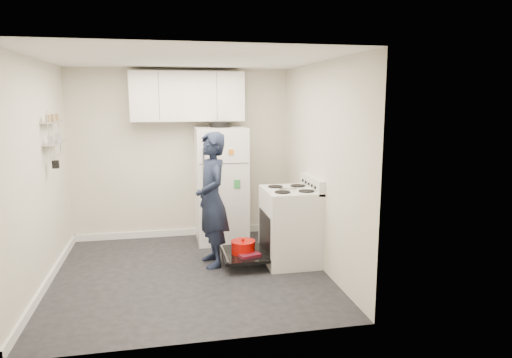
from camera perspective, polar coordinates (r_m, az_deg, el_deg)
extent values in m
cube|color=black|center=(5.64, -8.20, -11.60)|extent=(3.20, 3.20, 0.01)
cube|color=white|center=(5.26, -8.90, 14.62)|extent=(3.20, 3.20, 0.01)
cube|color=beige|center=(6.89, -9.28, 3.07)|extent=(3.20, 0.01, 2.50)
cube|color=beige|center=(3.74, -7.17, -2.67)|extent=(3.20, 0.01, 2.50)
cube|color=beige|center=(5.47, -25.52, 0.44)|extent=(0.01, 3.20, 2.50)
cube|color=beige|center=(5.62, 7.97, 1.56)|extent=(0.01, 3.20, 2.50)
cube|color=white|center=(5.76, -24.47, -11.40)|extent=(0.03, 3.20, 0.10)
cube|color=white|center=(7.12, -9.00, -6.58)|extent=(3.20, 0.03, 0.10)
cube|color=silver|center=(5.83, 4.26, -6.01)|extent=(0.65, 0.76, 0.92)
cube|color=black|center=(5.83, 3.59, -6.62)|extent=(0.53, 0.60, 0.52)
cube|color=orange|center=(5.90, 6.13, -6.45)|extent=(0.02, 0.56, 0.46)
cylinder|color=black|center=(5.90, 4.04, -8.27)|extent=(0.34, 0.34, 0.02)
cube|color=silver|center=(5.79, 7.05, -0.59)|extent=(0.08, 0.76, 0.18)
cube|color=silver|center=(5.72, 4.32, -1.43)|extent=(0.65, 0.76, 0.03)
cube|color=#B2B2B7|center=(5.65, 3.98, -1.20)|extent=(0.22, 0.03, 0.01)
cube|color=black|center=(5.80, -1.57, -9.35)|extent=(0.55, 0.70, 0.03)
cylinder|color=#B2B2B7|center=(5.75, -4.01, -9.14)|extent=(0.02, 0.66, 0.02)
cylinder|color=#B80902|center=(5.76, -1.63, -8.57)|extent=(0.30, 0.30, 0.14)
cylinder|color=#B80902|center=(5.74, -1.63, -7.82)|extent=(0.31, 0.31, 0.02)
sphere|color=#B80902|center=(5.73, -1.63, -7.56)|extent=(0.04, 0.04, 0.04)
cube|color=maroon|center=(5.64, -0.76, -9.54)|extent=(0.29, 0.20, 0.04)
cube|color=maroon|center=(6.05, -1.55, -8.18)|extent=(0.28, 0.19, 0.04)
cube|color=white|center=(6.65, -4.40, -0.71)|extent=(0.72, 0.70, 1.67)
cube|color=#4C4C4C|center=(6.25, -4.03, 1.93)|extent=(0.68, 0.01, 0.01)
cube|color=#B2B2B7|center=(6.19, -6.60, 2.93)|extent=(0.03, 0.03, 0.20)
cube|color=#B2B2B7|center=(6.25, -6.52, -0.89)|extent=(0.03, 0.03, 0.55)
cylinder|color=black|center=(6.55, -4.50, 6.77)|extent=(0.30, 0.30, 0.07)
cube|color=green|center=(6.32, -2.38, -0.64)|extent=(0.09, 0.01, 0.12)
cube|color=orange|center=(6.24, -3.13, 3.39)|extent=(0.07, 0.01, 0.07)
cube|color=yellow|center=(6.22, -5.41, 2.69)|extent=(0.06, 0.01, 0.06)
cube|color=silver|center=(6.68, -8.55, 10.18)|extent=(1.60, 0.33, 0.70)
cube|color=#B2B2B7|center=(5.88, -24.02, 6.55)|extent=(0.14, 0.60, 0.02)
cube|color=#B2B2B7|center=(5.90, -23.85, 4.13)|extent=(0.14, 0.60, 0.02)
cylinder|color=black|center=(5.74, -23.76, 1.68)|extent=(0.08, 0.08, 0.09)
imported|color=#161D31|center=(5.66, -5.54, -2.59)|extent=(0.49, 0.66, 1.67)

